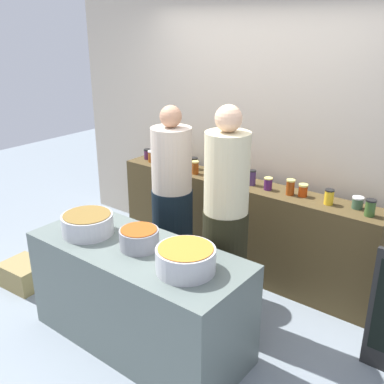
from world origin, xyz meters
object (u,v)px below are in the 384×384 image
preserve_jar_4 (195,167)px  cook_in_cap (225,232)px  preserve_jar_0 (147,154)px  preserve_jar_11 (329,197)px  preserve_jar_2 (167,158)px  preserve_jar_5 (214,169)px  preserve_jar_6 (241,178)px  preserve_jar_7 (252,178)px  preserve_jar_12 (358,203)px  cooking_pot_center (139,239)px  cooking_pot_right (186,260)px  cooking_pot_left (88,224)px  preserve_jar_1 (152,156)px  preserve_jar_9 (290,187)px  preserve_jar_10 (303,190)px  bread_crate (25,274)px  preserve_jar_3 (194,163)px  preserve_jar_8 (268,184)px  preserve_jar_13 (370,208)px  cook_with_tongs (172,207)px

preserve_jar_4 → cook_in_cap: 1.15m
preserve_jar_0 → preserve_jar_11: bearing=-0.7°
preserve_jar_0 → preserve_jar_2: bearing=-3.0°
preserve_jar_5 → preserve_jar_6: (0.32, -0.01, -0.01)m
preserve_jar_7 → preserve_jar_6: bearing=-166.9°
preserve_jar_5 → preserve_jar_11: size_ratio=1.09×
preserve_jar_11 → preserve_jar_12: preserve_jar_11 is taller
cooking_pot_center → cooking_pot_right: cooking_pot_right is taller
preserve_jar_11 → preserve_jar_12: bearing=15.3°
cooking_pot_left → preserve_jar_0: bearing=117.2°
preserve_jar_6 → cook_in_cap: bearing=-65.5°
preserve_jar_1 → preserve_jar_9: preserve_jar_9 is taller
preserve_jar_1 → preserve_jar_10: (1.72, 0.05, -0.01)m
preserve_jar_9 → bread_crate: 2.59m
preserve_jar_2 → bread_crate: preserve_jar_2 is taller
preserve_jar_11 → cooking_pot_right: size_ratio=0.33×
preserve_jar_3 → cooking_pot_left: 1.52m
preserve_jar_8 → cooking_pot_right: size_ratio=0.29×
preserve_jar_1 → cooking_pot_left: size_ratio=0.31×
preserve_jar_4 → preserve_jar_1: bearing=176.6°
preserve_jar_3 → preserve_jar_9: preserve_jar_9 is taller
cooking_pot_right → preserve_jar_12: bearing=67.8°
preserve_jar_4 → cooking_pot_right: (0.97, -1.36, -0.09)m
cooking_pot_center → preserve_jar_2: bearing=124.2°
preserve_jar_8 → bread_crate: 2.42m
preserve_jar_4 → preserve_jar_3: bearing=133.2°
preserve_jar_3 → preserve_jar_13: preserve_jar_13 is taller
preserve_jar_13 → cooking_pot_center: 1.79m
preserve_jar_10 → cooking_pot_left: (-1.08, -1.48, -0.09)m
preserve_jar_4 → preserve_jar_10: (1.11, 0.09, -0.01)m
preserve_jar_0 → cooking_pot_right: bearing=-40.4°
preserve_jar_3 → cook_with_tongs: bearing=-69.1°
cook_in_cap → bread_crate: size_ratio=4.61×
preserve_jar_11 → preserve_jar_6: bearing=-179.1°
preserve_jar_5 → cooking_pot_right: 1.62m
preserve_jar_10 → cooking_pot_center: 1.53m
preserve_jar_4 → preserve_jar_6: preserve_jar_4 is taller
preserve_jar_1 → preserve_jar_5: 0.80m
preserve_jar_11 → preserve_jar_3: bearing=177.3°
preserve_jar_4 → preserve_jar_2: bearing=171.3°
preserve_jar_4 → preserve_jar_13: size_ratio=0.97×
preserve_jar_0 → preserve_jar_8: size_ratio=0.99×
preserve_jar_5 → preserve_jar_10: (0.92, 0.04, -0.01)m
preserve_jar_11 → preserve_jar_5: bearing=180.0°
preserve_jar_8 → preserve_jar_12: size_ratio=1.16×
preserve_jar_6 → preserve_jar_2: bearing=178.5°
preserve_jar_8 → cook_with_tongs: bearing=-140.5°
preserve_jar_4 → preserve_jar_11: preserve_jar_4 is taller
preserve_jar_0 → preserve_jar_9: preserve_jar_9 is taller
cook_in_cap → preserve_jar_3: bearing=138.5°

